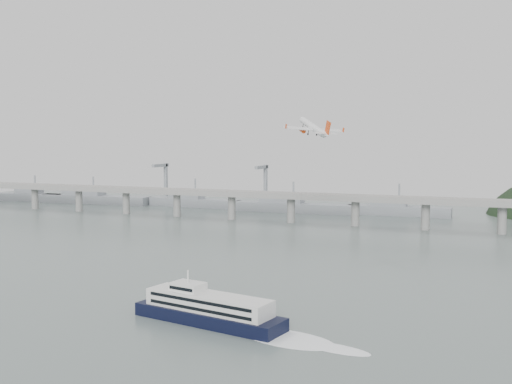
% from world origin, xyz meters
% --- Properties ---
extents(ground, '(900.00, 900.00, 0.00)m').
position_xyz_m(ground, '(0.00, 0.00, 0.00)').
color(ground, slate).
rests_on(ground, ground).
extents(bridge, '(800.00, 22.00, 23.90)m').
position_xyz_m(bridge, '(-1.15, 200.00, 17.65)').
color(bridge, gray).
rests_on(bridge, ground).
extents(distant_fleet, '(453.00, 60.90, 40.00)m').
position_xyz_m(distant_fleet, '(-155.36, 265.08, 6.22)').
color(distant_fleet, gray).
rests_on(distant_fleet, ground).
extents(ferry, '(92.05, 28.26, 17.47)m').
position_xyz_m(ferry, '(26.08, -52.24, 4.74)').
color(ferry, black).
rests_on(ferry, ground).
extents(airliner, '(31.71, 33.25, 15.41)m').
position_xyz_m(airliner, '(16.70, 102.37, 70.22)').
color(airliner, white).
rests_on(airliner, ground).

